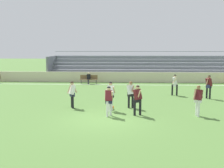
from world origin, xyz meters
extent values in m
plane|color=#517A38|center=(0.00, 0.00, 0.00)|extent=(160.00, 160.00, 0.00)
cube|color=white|center=(0.00, 12.96, 0.00)|extent=(44.00, 0.12, 0.01)
cube|color=beige|center=(0.00, 14.89, 0.55)|extent=(48.00, 0.16, 1.11)
cube|color=#9EA3AD|center=(3.41, 16.10, 0.39)|extent=(22.83, 0.36, 0.08)
cube|color=slate|center=(3.41, 15.90, 0.19)|extent=(22.83, 0.04, 0.39)
cube|color=#9EA3AD|center=(3.41, 16.70, 0.77)|extent=(22.83, 0.36, 0.08)
cube|color=slate|center=(3.41, 16.50, 0.58)|extent=(22.83, 0.04, 0.39)
cube|color=#9EA3AD|center=(3.41, 17.30, 1.16)|extent=(22.83, 0.36, 0.08)
cube|color=slate|center=(3.41, 17.10, 0.96)|extent=(22.83, 0.04, 0.39)
cube|color=#9EA3AD|center=(3.41, 17.91, 1.54)|extent=(22.83, 0.36, 0.08)
cube|color=slate|center=(3.41, 17.71, 1.35)|extent=(22.83, 0.04, 0.39)
cube|color=#9EA3AD|center=(3.41, 18.51, 1.93)|extent=(22.83, 0.36, 0.08)
cube|color=slate|center=(3.41, 18.31, 1.73)|extent=(22.83, 0.04, 0.39)
cube|color=#9EA3AD|center=(3.41, 19.11, 2.31)|extent=(22.83, 0.36, 0.08)
cube|color=slate|center=(3.41, 18.91, 2.12)|extent=(22.83, 0.04, 0.39)
cube|color=#9EA3AD|center=(3.41, 19.72, 2.70)|extent=(22.83, 0.36, 0.08)
cube|color=slate|center=(3.41, 19.52, 2.50)|extent=(22.83, 0.04, 0.39)
cube|color=slate|center=(-7.90, 17.91, 1.35)|extent=(0.20, 3.98, 2.70)
cylinder|color=slate|center=(3.41, 19.97, 3.25)|extent=(22.83, 0.06, 0.06)
cube|color=brown|center=(-2.83, 13.47, 0.45)|extent=(1.80, 0.40, 0.06)
cube|color=brown|center=(-2.83, 13.65, 0.70)|extent=(1.80, 0.05, 0.40)
cylinder|color=#47474C|center=(-3.61, 13.47, 0.23)|extent=(0.07, 0.07, 0.45)
cylinder|color=#47474C|center=(-2.05, 13.47, 0.23)|extent=(0.07, 0.07, 0.45)
cylinder|color=#2D2D38|center=(-2.83, 13.25, 0.23)|extent=(0.16, 0.16, 0.45)
cube|color=black|center=(-2.83, 13.47, 0.74)|extent=(0.36, 0.24, 0.52)
sphere|color=beige|center=(-2.83, 13.47, 1.10)|extent=(0.21, 0.21, 0.21)
cylinder|color=black|center=(1.19, 2.70, 0.43)|extent=(0.13, 0.13, 0.86)
cylinder|color=black|center=(1.42, 2.76, 0.43)|extent=(0.13, 0.13, 0.86)
cube|color=black|center=(1.31, 2.73, 0.84)|extent=(0.42, 0.39, 0.24)
cube|color=white|center=(1.31, 2.73, 1.14)|extent=(0.52, 0.51, 0.60)
cylinder|color=#A87A5B|center=(1.20, 2.89, 1.17)|extent=(0.22, 0.26, 0.51)
cylinder|color=#A87A5B|center=(1.41, 2.57, 1.17)|extent=(0.22, 0.26, 0.51)
sphere|color=#A87A5B|center=(1.31, 2.73, 1.52)|extent=(0.21, 0.21, 0.21)
sphere|color=brown|center=(1.31, 2.73, 1.54)|extent=(0.20, 0.20, 0.20)
cylinder|color=white|center=(0.08, 1.77, 0.47)|extent=(0.13, 0.13, 0.93)
cylinder|color=white|center=(0.18, 2.04, 0.47)|extent=(0.13, 0.13, 0.93)
cube|color=black|center=(0.13, 1.91, 0.91)|extent=(0.40, 0.29, 0.24)
cube|color=white|center=(0.13, 1.91, 1.21)|extent=(0.44, 0.40, 0.59)
cylinder|color=#D6A884|center=(-0.07, 1.96, 1.25)|extent=(0.15, 0.39, 0.46)
cylinder|color=#D6A884|center=(0.32, 1.86, 1.25)|extent=(0.15, 0.39, 0.46)
sphere|color=#D6A884|center=(0.13, 1.91, 1.60)|extent=(0.21, 0.21, 0.21)
sphere|color=black|center=(0.13, 1.91, 1.62)|extent=(0.20, 0.20, 0.20)
cylinder|color=black|center=(-2.20, 2.43, 0.43)|extent=(0.13, 0.13, 0.85)
cylinder|color=black|center=(-2.31, 2.67, 0.43)|extent=(0.13, 0.13, 0.85)
cube|color=#232847|center=(-2.26, 2.55, 0.83)|extent=(0.38, 0.42, 0.24)
cube|color=white|center=(-2.26, 2.55, 1.13)|extent=(0.51, 0.52, 0.60)
cylinder|color=#D6A884|center=(-2.41, 2.43, 1.17)|extent=(0.26, 0.20, 0.51)
cylinder|color=#D6A884|center=(-2.10, 2.66, 1.17)|extent=(0.26, 0.20, 0.51)
sphere|color=#D6A884|center=(-2.26, 2.55, 1.52)|extent=(0.21, 0.21, 0.21)
sphere|color=black|center=(-2.26, 2.55, 1.54)|extent=(0.20, 0.20, 0.20)
cylinder|color=white|center=(0.03, 0.56, 0.42)|extent=(0.13, 0.13, 0.84)
cylinder|color=white|center=(0.18, 0.81, 0.42)|extent=(0.13, 0.13, 0.84)
cube|color=#232847|center=(0.11, 0.69, 0.82)|extent=(0.36, 0.22, 0.24)
cube|color=#56191E|center=(0.11, 0.69, 1.12)|extent=(0.38, 0.36, 0.60)
cylinder|color=#D6A884|center=(-0.07, 0.78, 1.16)|extent=(0.08, 0.30, 0.50)
cylinder|color=#D6A884|center=(0.29, 0.60, 1.16)|extent=(0.08, 0.30, 0.50)
sphere|color=#D6A884|center=(0.11, 0.69, 1.51)|extent=(0.21, 0.21, 0.21)
sphere|color=black|center=(0.11, 0.69, 1.53)|extent=(0.20, 0.20, 0.20)
cylinder|color=black|center=(6.89, 6.12, 0.46)|extent=(0.13, 0.13, 0.93)
cylinder|color=black|center=(7.04, 5.88, 0.46)|extent=(0.13, 0.13, 0.93)
cube|color=#232847|center=(6.96, 6.00, 0.91)|extent=(0.36, 0.42, 0.24)
cube|color=#56191E|center=(6.96, 6.00, 1.21)|extent=(0.49, 0.50, 0.60)
cylinder|color=#A87A5B|center=(7.12, 6.12, 1.25)|extent=(0.26, 0.18, 0.51)
cylinder|color=#A87A5B|center=(6.81, 5.87, 1.25)|extent=(0.26, 0.18, 0.51)
sphere|color=#A87A5B|center=(6.96, 6.00, 1.59)|extent=(0.21, 0.21, 0.21)
sphere|color=black|center=(6.96, 6.00, 1.61)|extent=(0.20, 0.20, 0.20)
cylinder|color=white|center=(4.87, 0.83, 0.44)|extent=(0.13, 0.13, 0.88)
cylinder|color=white|center=(4.85, 1.10, 0.44)|extent=(0.13, 0.13, 0.88)
cube|color=white|center=(4.86, 0.97, 0.86)|extent=(0.42, 0.40, 0.24)
cube|color=#56191E|center=(4.86, 0.97, 1.16)|extent=(0.53, 0.53, 0.60)
cylinder|color=#A87A5B|center=(4.67, 0.91, 1.20)|extent=(0.24, 0.27, 0.50)
cylinder|color=#A87A5B|center=(5.05, 1.02, 1.20)|extent=(0.24, 0.27, 0.50)
sphere|color=#A87A5B|center=(4.86, 0.97, 1.55)|extent=(0.21, 0.21, 0.21)
sphere|color=brown|center=(4.86, 0.97, 1.57)|extent=(0.20, 0.20, 0.20)
cylinder|color=black|center=(1.49, 0.91, 0.44)|extent=(0.13, 0.13, 0.87)
cylinder|color=black|center=(1.80, 1.01, 0.44)|extent=(0.13, 0.13, 0.87)
cube|color=black|center=(1.65, 0.96, 0.85)|extent=(0.41, 0.40, 0.24)
cube|color=#56191E|center=(1.65, 0.96, 1.15)|extent=(0.53, 0.53, 0.60)
cylinder|color=#D6A884|center=(1.58, 1.15, 1.19)|extent=(0.25, 0.26, 0.51)
cylinder|color=#D6A884|center=(1.71, 0.77, 1.19)|extent=(0.25, 0.26, 0.51)
sphere|color=#D6A884|center=(1.65, 0.96, 1.54)|extent=(0.21, 0.21, 0.21)
sphere|color=black|center=(1.65, 0.96, 1.56)|extent=(0.20, 0.20, 0.20)
cylinder|color=black|center=(4.60, 7.25, 0.42)|extent=(0.13, 0.13, 0.85)
cylinder|color=black|center=(4.94, 7.18, 0.42)|extent=(0.13, 0.13, 0.85)
cube|color=white|center=(4.77, 7.22, 0.83)|extent=(0.29, 0.40, 0.24)
cube|color=white|center=(4.77, 7.22, 1.13)|extent=(0.46, 0.46, 0.60)
cylinder|color=beige|center=(4.83, 7.42, 1.17)|extent=(0.34, 0.15, 0.49)
cylinder|color=beige|center=(4.70, 7.02, 1.17)|extent=(0.34, 0.15, 0.49)
sphere|color=beige|center=(4.77, 7.22, 1.51)|extent=(0.21, 0.21, 0.21)
sphere|color=black|center=(4.77, 7.22, 1.53)|extent=(0.20, 0.20, 0.20)
sphere|color=orange|center=(0.19, 2.37, 0.11)|extent=(0.22, 0.22, 0.22)
camera|label=1|loc=(1.03, -12.90, 3.60)|focal=41.76mm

